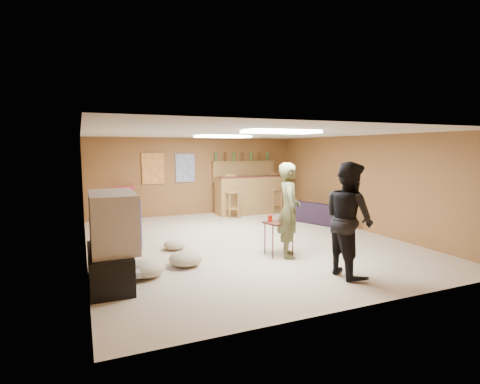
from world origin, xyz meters
name	(u,v)px	position (x,y,z in m)	size (l,w,h in m)	color
ground	(244,241)	(0.00, 0.00, 0.00)	(7.00, 7.00, 0.00)	#BEAB91
ceiling	(244,133)	(0.00, 0.00, 2.20)	(6.00, 7.00, 0.02)	silver
wall_back	(195,176)	(0.00, 3.50, 1.10)	(6.00, 0.02, 2.20)	brown
wall_front	(364,217)	(0.00, -3.50, 1.10)	(6.00, 0.02, 2.20)	brown
wall_left	(84,195)	(-3.00, 0.00, 1.10)	(0.02, 7.00, 2.20)	brown
wall_right	(361,183)	(3.00, 0.00, 1.10)	(0.02, 7.00, 2.20)	brown
tv_stand	(110,267)	(-2.72, -1.50, 0.25)	(0.55, 1.30, 0.50)	black
dvd_box	(126,272)	(-2.50, -1.50, 0.15)	(0.35, 0.50, 0.08)	#B2B2B7
tv_body	(113,221)	(-2.65, -1.50, 0.90)	(0.60, 1.10, 0.80)	#B2B2B7
tv_screen	(136,219)	(-2.34, -1.50, 0.90)	(0.02, 0.95, 0.65)	navy
bar_counter	(250,195)	(1.50, 2.95, 0.55)	(2.00, 0.60, 1.10)	olive
bar_lip	(254,177)	(1.50, 2.70, 1.10)	(2.10, 0.12, 0.05)	#3F1C14
bar_shelf	(244,162)	(1.50, 3.40, 1.50)	(2.00, 0.18, 0.05)	olive
bar_backing	(244,172)	(1.50, 3.42, 1.20)	(2.00, 0.14, 0.60)	olive
poster_left	(153,169)	(-1.20, 3.46, 1.35)	(0.60, 0.03, 0.85)	#BF3F26
poster_right	(185,168)	(-0.30, 3.46, 1.35)	(0.55, 0.03, 0.80)	#334C99
folding_chair_stack	(125,204)	(-2.00, 3.30, 0.45)	(0.50, 0.14, 0.90)	#B7213A
ceiling_panel_front	(281,132)	(0.00, -1.50, 2.17)	(1.20, 0.60, 0.04)	white
ceiling_panel_back	(223,137)	(0.00, 1.20, 2.17)	(1.20, 0.60, 0.04)	white
person_olive	(289,210)	(0.29, -1.31, 0.83)	(0.61, 0.40, 1.66)	brown
person_black	(349,219)	(0.61, -2.49, 0.86)	(0.83, 0.65, 1.72)	black
sofa	(320,212)	(2.59, 1.01, 0.27)	(1.83, 0.72, 0.54)	black
tray_table	(279,238)	(0.17, -1.17, 0.31)	(0.47, 0.38, 0.61)	#3F1C14
cup_red_near	(270,219)	(0.02, -1.11, 0.67)	(0.08, 0.08, 0.11)	red
cup_red_far	(285,219)	(0.24, -1.26, 0.67)	(0.08, 0.08, 0.11)	red
cup_blue	(283,217)	(0.30, -1.08, 0.67)	(0.08, 0.08, 0.11)	navy
bar_stool_left	(232,198)	(0.76, 2.51, 0.54)	(0.34, 0.34, 1.07)	olive
bar_stool_right	(275,195)	(2.21, 2.71, 0.54)	(0.34, 0.34, 1.09)	olive
cushion_near_tv	(186,258)	(-1.52, -1.11, 0.12)	(0.55, 0.55, 0.25)	tan
cushion_mid	(175,244)	(-1.45, -0.06, 0.09)	(0.42, 0.42, 0.19)	tan
cushion_far	(147,269)	(-2.19, -1.39, 0.12)	(0.54, 0.54, 0.24)	tan
bottle_row	(242,157)	(1.44, 3.38, 1.65)	(1.76, 0.08, 0.26)	#3F7233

